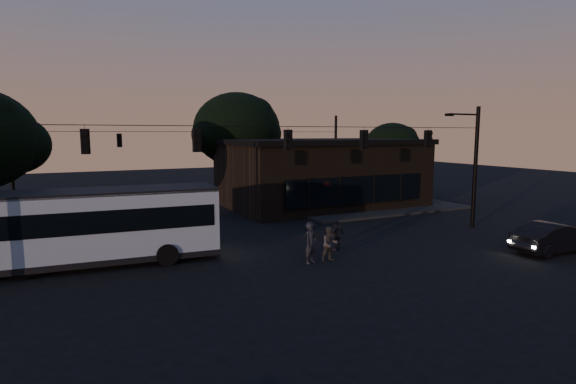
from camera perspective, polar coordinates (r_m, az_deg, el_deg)
name	(u,v)px	position (r m, az deg, el deg)	size (l,w,h in m)	color
ground	(330,273)	(19.35, 5.41, -10.24)	(120.00, 120.00, 0.00)	black
sidewalk_far_right	(364,205)	(37.23, 9.65, -1.60)	(14.00, 10.00, 0.15)	black
building	(321,172)	(36.89, 4.16, 2.53)	(15.40, 10.41, 5.40)	black
tree_behind	(237,130)	(40.06, -6.51, 7.88)	(7.60, 7.60, 9.43)	black
tree_right	(392,146)	(43.64, 13.06, 5.65)	(5.20, 5.20, 6.86)	black
signal_rig_near	(288,163)	(21.97, 0.00, 3.75)	(26.24, 0.30, 7.50)	black
signal_rig_far	(199,154)	(36.96, -11.23, 4.74)	(26.24, 0.30, 7.50)	black
bus	(79,224)	(21.83, -25.01, -3.72)	(12.21, 3.74, 3.39)	#9BB0C6
car	(554,237)	(25.93, 30.68, -4.98)	(1.60, 4.58, 1.51)	black
pedestrian_a	(311,243)	(20.51, 2.90, -6.51)	(0.67, 0.44, 1.84)	black
pedestrian_b	(330,244)	(20.91, 5.32, -6.59)	(0.78, 0.61, 1.61)	#3B3835
pedestrian_c	(337,235)	(22.79, 6.27, -5.45)	(0.93, 0.39, 1.59)	#312830
pedestrian_d	(310,238)	(22.09, 2.86, -5.80)	(1.04, 0.60, 1.61)	black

